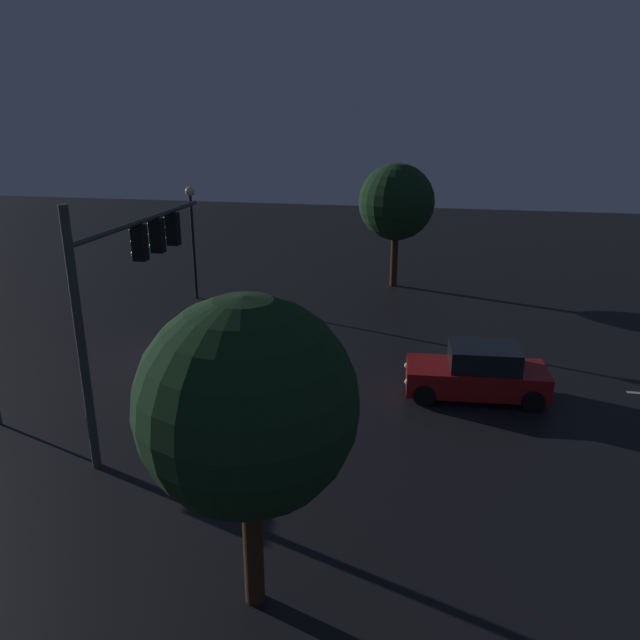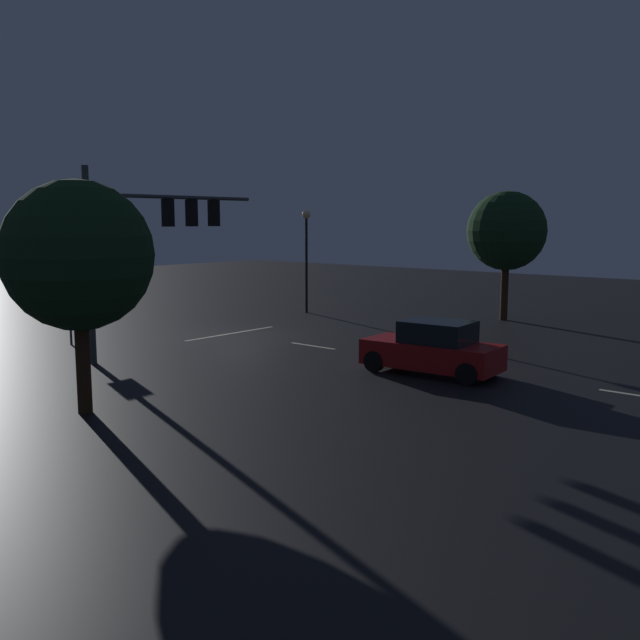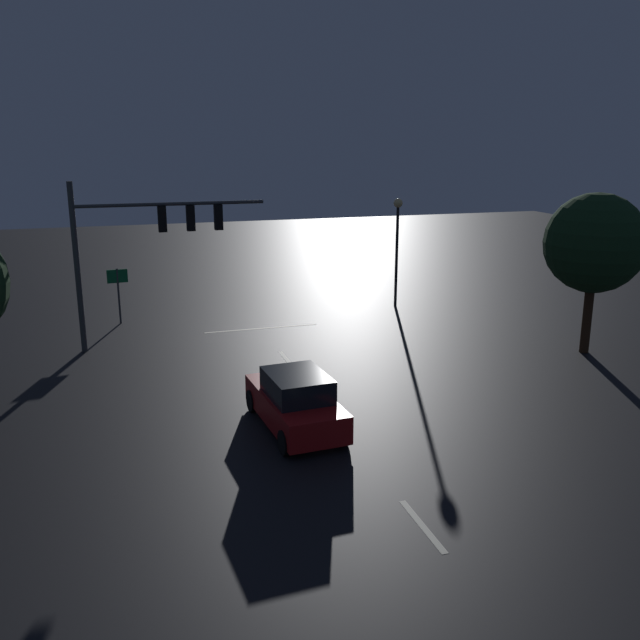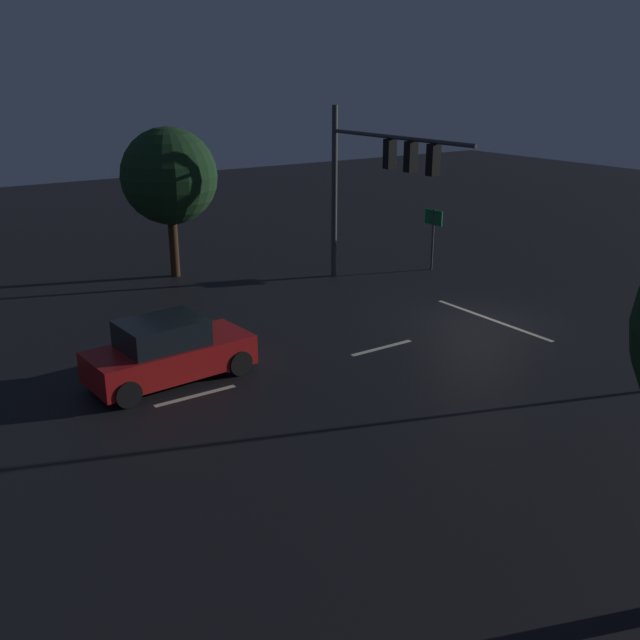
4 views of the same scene
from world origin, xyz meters
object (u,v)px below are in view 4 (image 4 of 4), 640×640
at_px(traffic_signal_assembly, 379,168).
at_px(tree_right_near, 169,176).
at_px(car_approaching, 169,352).
at_px(route_sign, 433,226).

xyz_separation_m(traffic_signal_assembly, tree_right_near, (6.21, 5.29, -0.58)).
height_order(traffic_signal_assembly, tree_right_near, traffic_signal_assembly).
height_order(car_approaching, tree_right_near, tree_right_near).
height_order(route_sign, tree_right_near, tree_right_near).
bearing_deg(car_approaching, tree_right_near, -24.02).
height_order(traffic_signal_assembly, car_approaching, traffic_signal_assembly).
distance_m(traffic_signal_assembly, car_approaching, 10.83).
bearing_deg(route_sign, traffic_signal_assembly, 107.40).
height_order(car_approaching, route_sign, route_sign).
distance_m(car_approaching, route_sign, 14.27).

